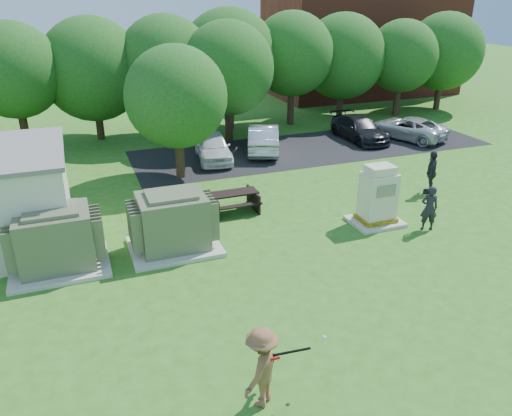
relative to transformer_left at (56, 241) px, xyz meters
name	(u,v)px	position (x,y,z in m)	size (l,w,h in m)	color
ground	(305,303)	(6.50, -4.50, -0.97)	(120.00, 120.00, 0.00)	#2D6619
brick_building	(361,44)	(24.50, 22.50, 3.03)	(15.00, 8.00, 8.00)	maroon
parking_strip	(313,148)	(13.50, 9.00, -0.96)	(20.00, 6.00, 0.01)	#232326
transformer_left	(56,241)	(0.00, 0.00, 0.00)	(3.00, 2.40, 2.07)	beige
transformer_right	(173,223)	(3.70, 0.00, 0.00)	(3.00, 2.40, 2.07)	beige
generator_cabinet	(377,199)	(11.30, -0.65, 0.04)	(1.89, 1.55, 2.30)	beige
picnic_table	(234,199)	(6.59, 2.28, -0.45)	(1.93, 1.45, 0.82)	black
batter	(262,367)	(3.99, -7.54, -0.02)	(1.23, 0.71, 1.90)	brown
person_by_generator	(429,208)	(12.78, -1.79, -0.11)	(0.63, 0.41, 1.72)	black
person_walking_right	(431,172)	(15.21, 1.17, -0.02)	(1.11, 0.46, 1.90)	#26262B
car_white	(213,147)	(7.65, 8.93, -0.27)	(1.65, 4.10, 1.40)	white
car_silver_a	(263,138)	(10.64, 9.42, -0.22)	(1.59, 4.57, 1.50)	#BBBBC0
car_dark	(359,128)	(16.79, 9.60, -0.30)	(1.87, 4.60, 1.34)	black
car_silver_b	(407,128)	(19.58, 8.79, -0.32)	(2.16, 4.68, 1.30)	silver
batting_equipment	(294,351)	(4.67, -7.62, 0.28)	(1.41, 0.31, 0.10)	black
tree_row	(197,65)	(8.25, 14.00, 3.18)	(41.30, 13.30, 7.30)	#47301E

